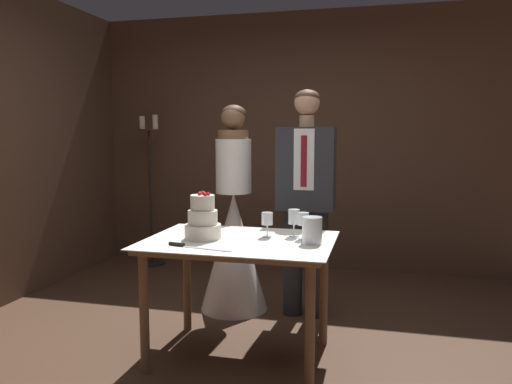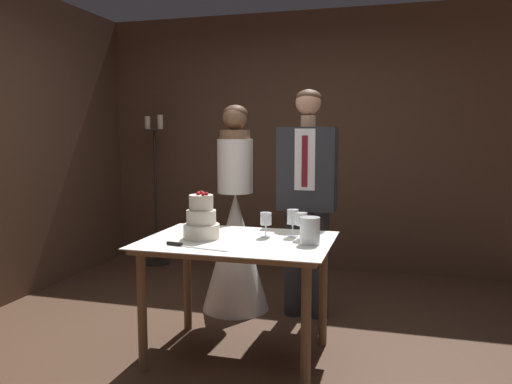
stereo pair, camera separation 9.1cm
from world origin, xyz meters
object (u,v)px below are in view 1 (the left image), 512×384
at_px(groom, 306,192).
at_px(candle_stand, 151,195).
at_px(hurricane_candle, 312,231).
at_px(tiered_cake, 203,221).
at_px(wine_glass_near, 267,219).
at_px(wine_glass_far, 303,220).
at_px(wine_glass_middle, 294,217).
at_px(bride, 234,237).
at_px(cake_knife, 187,246).
at_px(cake_table, 240,255).

height_order(groom, candle_stand, groom).
bearing_deg(hurricane_candle, tiered_cake, -177.70).
xyz_separation_m(wine_glass_near, wine_glass_far, (0.23, -0.01, 0.01)).
bearing_deg(wine_glass_middle, wine_glass_near, -160.83).
distance_m(wine_glass_middle, bride, 0.93).
bearing_deg(groom, candle_stand, 148.83).
xyz_separation_m(cake_knife, wine_glass_far, (0.62, 0.39, 0.11)).
bearing_deg(candle_stand, wine_glass_middle, -43.54).
relative_size(cake_table, tiered_cake, 3.90).
bearing_deg(candle_stand, bride, -41.37).
xyz_separation_m(wine_glass_middle, bride, (-0.60, 0.66, -0.29)).
xyz_separation_m(tiered_cake, cake_knife, (-0.01, -0.24, -0.11)).
height_order(hurricane_candle, candle_stand, candle_stand).
bearing_deg(wine_glass_middle, groom, 91.82).
relative_size(tiered_cake, hurricane_candle, 1.84).
bearing_deg(bride, cake_table, -71.02).
height_order(wine_glass_middle, bride, bride).
bearing_deg(cake_table, candle_stand, 128.50).
height_order(cake_table, cake_knife, cake_knife).
xyz_separation_m(hurricane_candle, groom, (-0.16, 0.84, 0.13)).
bearing_deg(candle_stand, hurricane_candle, -44.28).
relative_size(wine_glass_far, groom, 0.10).
height_order(hurricane_candle, groom, groom).
distance_m(cake_knife, hurricane_candle, 0.74).
bearing_deg(bride, wine_glass_near, -58.58).
relative_size(wine_glass_near, wine_glass_middle, 0.90).
xyz_separation_m(cake_table, wine_glass_near, (0.15, 0.13, 0.21)).
distance_m(wine_glass_middle, groom, 0.66).
distance_m(cake_knife, wine_glass_near, 0.56).
xyz_separation_m(wine_glass_far, bride, (-0.67, 0.73, -0.29)).
xyz_separation_m(wine_glass_near, hurricane_candle, (0.30, -0.13, -0.03)).
xyz_separation_m(wine_glass_far, hurricane_candle, (0.07, -0.12, -0.04)).
height_order(tiered_cake, bride, bride).
relative_size(hurricane_candle, groom, 0.09).
bearing_deg(hurricane_candle, cake_knife, -158.55).
relative_size(cake_table, hurricane_candle, 7.19).
height_order(bride, groom, groom).
bearing_deg(groom, bride, 179.94).
xyz_separation_m(tiered_cake, wine_glass_near, (0.38, 0.15, -0.00)).
bearing_deg(bride, cake_knife, -87.31).
height_order(tiered_cake, groom, groom).
relative_size(tiered_cake, wine_glass_middle, 1.70).
relative_size(cake_knife, hurricane_candle, 2.52).
bearing_deg(wine_glass_near, groom, 78.76).
relative_size(cake_table, wine_glass_far, 6.92).
relative_size(cake_table, wine_glass_near, 7.37).
xyz_separation_m(cake_knife, hurricane_candle, (0.69, 0.27, 0.07)).
height_order(wine_glass_near, candle_stand, candle_stand).
bearing_deg(hurricane_candle, bride, 131.33).
relative_size(hurricane_candle, bride, 0.10).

